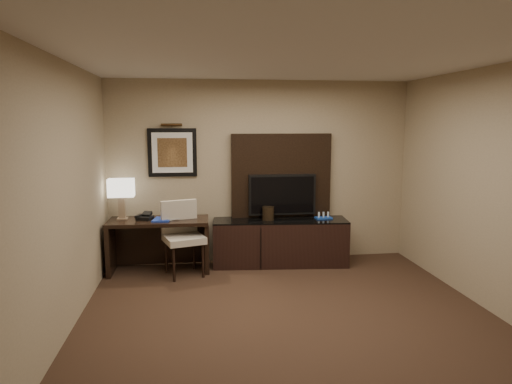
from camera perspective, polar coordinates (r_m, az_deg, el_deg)
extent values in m
cube|color=#332117|center=(4.83, 4.95, -16.94)|extent=(4.50, 5.00, 0.01)
cube|color=silver|center=(4.40, 5.43, 16.70)|extent=(4.50, 5.00, 0.01)
cube|color=tan|center=(6.86, 0.59, 2.56)|extent=(4.50, 0.01, 2.70)
cube|color=tan|center=(2.13, 20.43, -12.07)|extent=(4.50, 0.01, 2.70)
cube|color=tan|center=(4.50, -24.02, -1.46)|extent=(0.01, 5.00, 2.70)
cube|color=tan|center=(5.38, 29.26, -0.27)|extent=(0.01, 5.00, 2.70)
cube|color=black|center=(6.60, -12.00, -6.54)|extent=(1.40, 0.63, 0.74)
cube|color=black|center=(6.78, 3.02, -6.25)|extent=(1.99, 0.71, 0.67)
cube|color=black|center=(6.86, 3.15, 1.87)|extent=(1.50, 0.12, 1.30)
cube|color=black|center=(6.80, 3.28, -0.32)|extent=(1.00, 0.08, 0.60)
cube|color=black|center=(6.75, -10.41, 4.87)|extent=(0.70, 0.04, 0.70)
cylinder|color=#402A14|center=(6.70, -10.52, 8.27)|extent=(0.04, 0.04, 0.30)
cube|color=#1934A5|center=(6.46, -11.64, -3.38)|extent=(0.28, 0.34, 0.02)
imported|color=tan|center=(6.47, -11.27, -2.39)|extent=(0.17, 0.08, 0.23)
cylinder|color=#B0C2C8|center=(6.50, -8.67, -2.58)|extent=(0.06, 0.06, 0.16)
cylinder|color=black|center=(6.66, 1.54, -2.67)|extent=(0.22, 0.22, 0.19)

